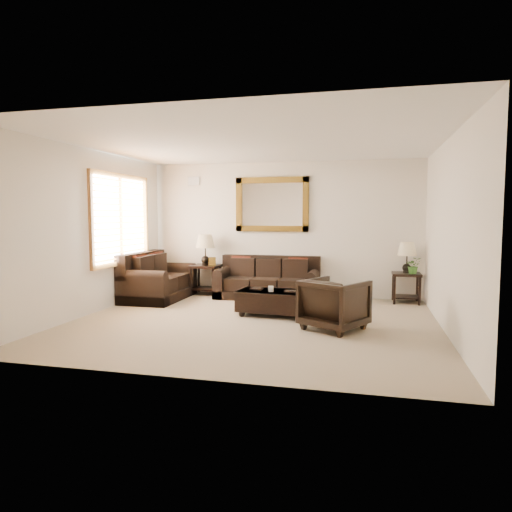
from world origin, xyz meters
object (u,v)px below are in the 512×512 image
(sofa, at_px, (268,283))
(loveseat, at_px, (156,282))
(end_table_left, at_px, (205,256))
(coffee_table, at_px, (275,300))
(end_table_right, at_px, (407,263))
(armchair, at_px, (334,302))

(sofa, xyz_separation_m, loveseat, (-2.09, -0.64, 0.04))
(end_table_left, bearing_deg, coffee_table, -42.33)
(sofa, bearing_deg, coffee_table, -73.96)
(loveseat, xyz_separation_m, end_table_right, (4.71, 0.74, 0.40))
(end_table_right, bearing_deg, coffee_table, -143.00)
(coffee_table, bearing_deg, armchair, -29.87)
(sofa, relative_size, coffee_table, 1.61)
(armchair, bearing_deg, loveseat, 5.08)
(sofa, xyz_separation_m, coffee_table, (0.44, -1.54, -0.05))
(sofa, bearing_deg, end_table_right, 2.17)
(coffee_table, bearing_deg, end_table_right, 42.30)
(end_table_left, height_order, armchair, end_table_left)
(sofa, bearing_deg, armchair, -57.15)
(sofa, distance_m, coffee_table, 1.60)
(end_table_left, distance_m, armchair, 3.65)
(coffee_table, bearing_deg, loveseat, 165.77)
(end_table_left, relative_size, end_table_right, 1.09)
(sofa, xyz_separation_m, armchair, (1.45, -2.25, 0.10))
(armchair, bearing_deg, coffee_table, -5.64)
(end_table_right, relative_size, armchair, 1.41)
(sofa, distance_m, armchair, 2.68)
(loveseat, height_order, armchair, loveseat)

